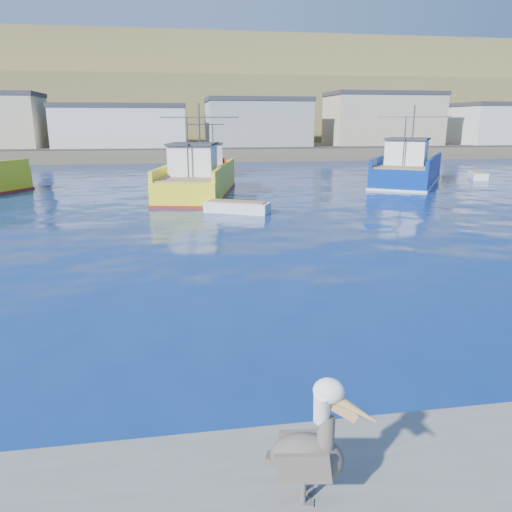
% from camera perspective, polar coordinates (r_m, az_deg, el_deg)
% --- Properties ---
extents(ground, '(260.00, 260.00, 0.00)m').
position_cam_1_polar(ground, '(11.68, 6.40, -11.91)').
color(ground, navy).
rests_on(ground, ground).
extents(dock_bollards, '(36.20, 0.20, 0.30)m').
position_cam_1_polar(dock_bollards, '(8.80, 16.76, -17.40)').
color(dock_bollards, '#4C4C4C').
rests_on(dock_bollards, dock).
extents(far_shore, '(200.00, 81.00, 24.00)m').
position_cam_1_polar(far_shore, '(119.28, -8.33, 16.77)').
color(far_shore, brown).
rests_on(far_shore, ground).
extents(trawler_yellow_b, '(6.88, 13.02, 6.65)m').
position_cam_1_polar(trawler_yellow_b, '(37.20, -6.72, 8.57)').
color(trawler_yellow_b, yellow).
rests_on(trawler_yellow_b, ground).
extents(trawler_blue, '(11.03, 13.54, 6.75)m').
position_cam_1_polar(trawler_blue, '(46.43, 16.94, 9.37)').
color(trawler_blue, navy).
rests_on(trawler_blue, ground).
extents(boat_orange, '(4.12, 7.90, 5.98)m').
position_cam_1_polar(boat_orange, '(52.14, -5.45, 10.35)').
color(boat_orange, red).
rests_on(boat_orange, ground).
extents(skiff_mid, '(4.03, 2.92, 0.83)m').
position_cam_1_polar(skiff_mid, '(30.01, -2.16, 5.50)').
color(skiff_mid, silver).
rests_on(skiff_mid, ground).
extents(skiff_far, '(2.67, 3.88, 0.80)m').
position_cam_1_polar(skiff_far, '(52.65, 24.03, 8.37)').
color(skiff_far, silver).
rests_on(skiff_far, ground).
extents(pelican, '(1.40, 0.85, 1.75)m').
position_cam_1_polar(pelican, '(6.87, 6.33, -21.01)').
color(pelican, '#595451').
rests_on(pelican, dock).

